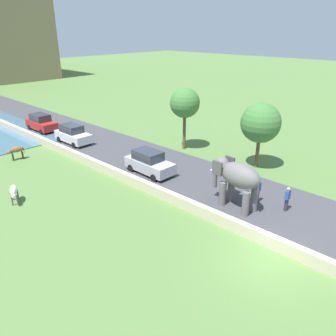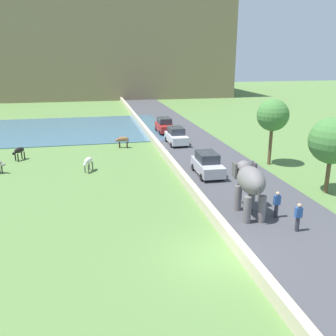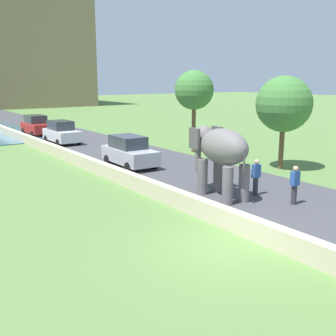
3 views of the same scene
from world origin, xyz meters
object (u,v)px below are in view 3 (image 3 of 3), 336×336
car_white (62,132)px  person_trailing (295,185)px  elephant (220,151)px  car_red (36,125)px  car_silver (129,152)px  person_beside_elephant (256,177)px

car_white → person_trailing: bearing=-85.3°
elephant → car_red: 24.31m
person_trailing → car_silver: car_silver is taller
car_white → car_silver: (0.00, -10.53, 0.00)m
person_beside_elephant → car_red: bearing=93.2°
person_trailing → car_red: 26.91m
car_red → car_silver: size_ratio=0.99×
elephant → car_white: elephant is taller
person_beside_elephant → person_trailing: bearing=-81.6°
elephant → car_silver: (-0.02, 7.59, -1.14)m
person_trailing → car_white: (-1.69, 20.70, 0.03)m
elephant → person_trailing: elephant is taller
elephant → person_beside_elephant: (1.40, -0.77, -1.16)m
person_beside_elephant → person_trailing: 1.82m
elephant → person_trailing: size_ratio=2.17×
car_silver → car_white: bearing=90.0°
person_beside_elephant → car_silver: 8.48m
person_beside_elephant → person_trailing: same height
person_trailing → car_red: car_red is taller
car_white → car_silver: same height
person_trailing → car_white: 20.77m
person_beside_elephant → car_silver: size_ratio=0.40×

